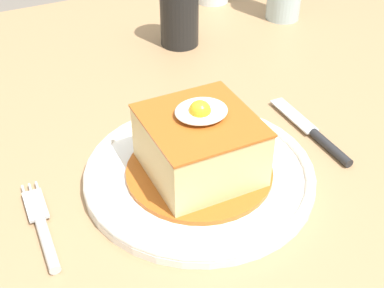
{
  "coord_description": "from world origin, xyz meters",
  "views": [
    {
      "loc": [
        -0.26,
        -0.54,
        1.17
      ],
      "look_at": [
        -0.04,
        -0.09,
        0.78
      ],
      "focal_mm": 49.21,
      "sensor_mm": 36.0,
      "label": 1
    }
  ],
  "objects": [
    {
      "name": "soda_can",
      "position": [
        0.09,
        0.23,
        0.81
      ],
      "size": [
        0.07,
        0.07,
        0.12
      ],
      "color": "black",
      "rests_on": "dining_table"
    },
    {
      "name": "dining_table",
      "position": [
        0.0,
        0.0,
        0.64
      ],
      "size": [
        1.14,
        1.01,
        0.74
      ],
      "color": "#A87F56",
      "rests_on": "ground_plane"
    },
    {
      "name": "knife",
      "position": [
        0.13,
        -0.12,
        0.75
      ],
      "size": [
        0.02,
        0.17,
        0.01
      ],
      "color": "#262628",
      "rests_on": "dining_table"
    },
    {
      "name": "sandwich_meal",
      "position": [
        -0.04,
        -0.11,
        0.79
      ],
      "size": [
        0.18,
        0.18,
        0.1
      ],
      "color": "#B75B1E",
      "rests_on": "main_plate"
    },
    {
      "name": "main_plate",
      "position": [
        -0.04,
        -0.11,
        0.75
      ],
      "size": [
        0.28,
        0.28,
        0.02
      ],
      "color": "white",
      "rests_on": "dining_table"
    },
    {
      "name": "fork",
      "position": [
        -0.24,
        -0.12,
        0.75
      ],
      "size": [
        0.02,
        0.14,
        0.01
      ],
      "color": "silver",
      "rests_on": "dining_table"
    }
  ]
}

